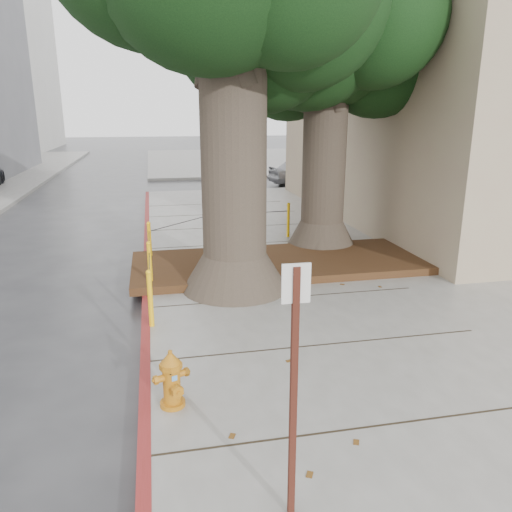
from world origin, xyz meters
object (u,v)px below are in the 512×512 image
Objects in this scene: car_silver at (307,171)px; car_red at (408,165)px; signpost at (294,382)px; fire_hydrant at (172,379)px.

car_red is at bearing -77.10° from car_silver.
signpost is 0.67× the size of car_red.
signpost reaches higher than fire_hydrant.
car_silver is at bearing 116.53° from car_red.
signpost is 0.60× the size of car_silver.
car_silver is 1.12× the size of car_red.
fire_hydrant is 0.32× the size of signpost.
fire_hydrant is at bearing 151.73° from car_red.
signpost reaches higher than car_red.
car_red is (14.16, 21.07, 0.06)m from fire_hydrant.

